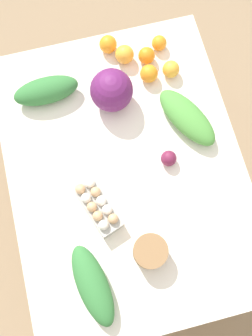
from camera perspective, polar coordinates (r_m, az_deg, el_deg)
ground_plane at (r=2.30m, az=0.00°, el=-5.16°), size 8.00×8.00×0.00m
dining_table at (r=1.65m, az=0.00°, el=-1.09°), size 1.30×0.97×0.77m
cabbage_purple at (r=1.58m, az=-2.22°, el=11.75°), size 0.18×0.18×0.18m
egg_carton at (r=1.48m, az=-4.42°, el=-5.64°), size 0.26×0.17×0.09m
paper_bag at (r=1.45m, az=3.69°, el=-12.58°), size 0.13×0.13×0.09m
greens_bunch_beet_tops at (r=1.66m, az=-12.08°, el=11.46°), size 0.13×0.28×0.10m
greens_bunch_kale at (r=1.46m, az=-5.09°, el=-17.36°), size 0.33×0.17×0.09m
greens_bunch_chard at (r=1.60m, az=9.29°, el=7.61°), size 0.34×0.25×0.09m
beet_root at (r=1.54m, az=6.52°, el=1.47°), size 0.07×0.07×0.07m
orange_0 at (r=1.68m, az=3.51°, el=14.15°), size 0.08×0.08×0.08m
orange_1 at (r=1.72m, az=3.16°, el=16.74°), size 0.07×0.07×0.07m
orange_2 at (r=1.72m, az=-0.23°, el=16.92°), size 0.08×0.08×0.08m
orange_3 at (r=1.77m, az=5.07°, el=18.44°), size 0.07×0.07×0.07m
orange_4 at (r=1.75m, az=-2.75°, el=18.32°), size 0.08×0.08×0.08m
orange_5 at (r=1.70m, az=6.87°, el=14.73°), size 0.07×0.07×0.07m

